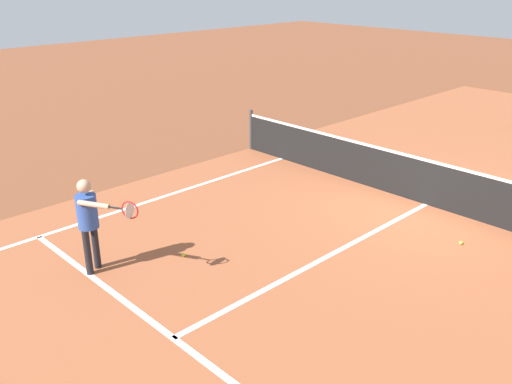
% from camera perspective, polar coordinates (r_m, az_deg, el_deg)
% --- Properties ---
extents(ground_plane, '(60.00, 60.00, 0.00)m').
position_cam_1_polar(ground_plane, '(11.93, 17.13, -1.23)').
color(ground_plane, brown).
extents(court_surface_inbounds, '(10.62, 24.40, 0.00)m').
position_cam_1_polar(court_surface_inbounds, '(11.93, 17.13, -1.23)').
color(court_surface_inbounds, '#9E5433').
rests_on(court_surface_inbounds, ground_plane).
extents(line_sideline_left, '(0.10, 11.89, 0.01)m').
position_cam_1_polar(line_sideline_left, '(10.95, -19.34, -3.64)').
color(line_sideline_left, white).
rests_on(line_sideline_left, ground_plane).
extents(line_service_near, '(8.22, 0.10, 0.01)m').
position_cam_1_polar(line_service_near, '(7.61, -8.52, -14.68)').
color(line_service_near, white).
rests_on(line_service_near, ground_plane).
extents(line_center_service, '(0.10, 6.40, 0.01)m').
position_cam_1_polar(line_center_service, '(9.48, 7.39, -6.60)').
color(line_center_service, white).
rests_on(line_center_service, ground_plane).
extents(net, '(10.57, 0.09, 1.07)m').
position_cam_1_polar(net, '(11.75, 17.39, 0.98)').
color(net, '#33383D').
rests_on(net, ground_plane).
extents(player_near, '(1.15, 0.55, 1.57)m').
position_cam_1_polar(player_near, '(8.93, -16.85, -2.41)').
color(player_near, black).
rests_on(player_near, ground_plane).
extents(tennis_ball_mid_court, '(0.07, 0.07, 0.07)m').
position_cam_1_polar(tennis_ball_mid_court, '(9.47, -7.51, -6.44)').
color(tennis_ball_mid_court, '#CCE033').
rests_on(tennis_ball_mid_court, ground_plane).
extents(tennis_ball_near_net, '(0.07, 0.07, 0.07)m').
position_cam_1_polar(tennis_ball_near_net, '(10.43, 20.39, -4.93)').
color(tennis_ball_near_net, '#CCE033').
rests_on(tennis_ball_near_net, ground_plane).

